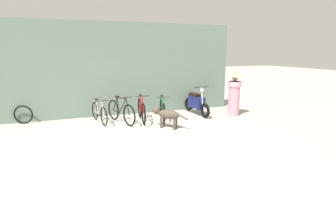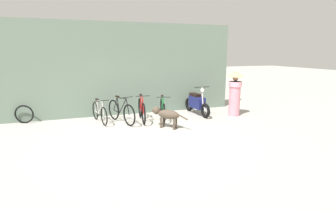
{
  "view_description": "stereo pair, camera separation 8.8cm",
  "coord_description": "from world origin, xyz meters",
  "px_view_note": "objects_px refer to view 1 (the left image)",
  "views": [
    {
      "loc": [
        -1.81,
        -6.69,
        2.33
      ],
      "look_at": [
        1.01,
        1.07,
        0.65
      ],
      "focal_mm": 28.0,
      "sensor_mm": 36.0,
      "label": 1
    },
    {
      "loc": [
        -1.73,
        -6.72,
        2.33
      ],
      "look_at": [
        1.01,
        1.07,
        0.65
      ],
      "focal_mm": 28.0,
      "sensor_mm": 36.0,
      "label": 2
    }
  ],
  "objects_px": {
    "bicycle_2": "(142,110)",
    "bicycle_3": "(162,109)",
    "bicycle_1": "(121,112)",
    "bicycle_0": "(99,113)",
    "motorcycle": "(196,103)",
    "stray_dog": "(166,114)",
    "person_in_robes": "(234,91)",
    "spare_tire_left": "(23,115)"
  },
  "relations": [
    {
      "from": "motorcycle",
      "to": "stray_dog",
      "type": "relative_size",
      "value": 1.78
    },
    {
      "from": "bicycle_1",
      "to": "bicycle_0",
      "type": "bearing_deg",
      "value": -132.63
    },
    {
      "from": "spare_tire_left",
      "to": "motorcycle",
      "type": "bearing_deg",
      "value": -7.12
    },
    {
      "from": "bicycle_1",
      "to": "stray_dog",
      "type": "xyz_separation_m",
      "value": [
        1.22,
        -1.08,
        0.06
      ]
    },
    {
      "from": "bicycle_3",
      "to": "spare_tire_left",
      "type": "height_order",
      "value": "bicycle_3"
    },
    {
      "from": "person_in_robes",
      "to": "bicycle_0",
      "type": "bearing_deg",
      "value": 11.85
    },
    {
      "from": "bicycle_1",
      "to": "motorcycle",
      "type": "bearing_deg",
      "value": 74.84
    },
    {
      "from": "bicycle_2",
      "to": "stray_dog",
      "type": "height_order",
      "value": "bicycle_2"
    },
    {
      "from": "bicycle_2",
      "to": "motorcycle",
      "type": "relative_size",
      "value": 0.94
    },
    {
      "from": "bicycle_1",
      "to": "bicycle_2",
      "type": "distance_m",
      "value": 0.71
    },
    {
      "from": "bicycle_0",
      "to": "person_in_robes",
      "type": "bearing_deg",
      "value": 70.02
    },
    {
      "from": "bicycle_0",
      "to": "motorcycle",
      "type": "bearing_deg",
      "value": 77.23
    },
    {
      "from": "bicycle_2",
      "to": "bicycle_3",
      "type": "relative_size",
      "value": 1.06
    },
    {
      "from": "stray_dog",
      "to": "bicycle_3",
      "type": "bearing_deg",
      "value": -53.85
    },
    {
      "from": "bicycle_2",
      "to": "bicycle_1",
      "type": "bearing_deg",
      "value": -82.67
    },
    {
      "from": "bicycle_1",
      "to": "motorcycle",
      "type": "xyz_separation_m",
      "value": [
        2.9,
        0.24,
        0.05
      ]
    },
    {
      "from": "bicycle_2",
      "to": "motorcycle",
      "type": "distance_m",
      "value": 2.21
    },
    {
      "from": "bicycle_3",
      "to": "bicycle_1",
      "type": "bearing_deg",
      "value": -77.26
    },
    {
      "from": "bicycle_1",
      "to": "spare_tire_left",
      "type": "distance_m",
      "value": 3.2
    },
    {
      "from": "bicycle_2",
      "to": "motorcycle",
      "type": "bearing_deg",
      "value": 102.64
    },
    {
      "from": "bicycle_0",
      "to": "bicycle_3",
      "type": "bearing_deg",
      "value": 70.04
    },
    {
      "from": "stray_dog",
      "to": "person_in_robes",
      "type": "bearing_deg",
      "value": -117.77
    },
    {
      "from": "bicycle_0",
      "to": "stray_dog",
      "type": "relative_size",
      "value": 1.53
    },
    {
      "from": "person_in_robes",
      "to": "spare_tire_left",
      "type": "xyz_separation_m",
      "value": [
        -7.16,
        1.36,
        -0.62
      ]
    },
    {
      "from": "stray_dog",
      "to": "bicycle_0",
      "type": "bearing_deg",
      "value": 12.77
    },
    {
      "from": "stray_dog",
      "to": "motorcycle",
      "type": "bearing_deg",
      "value": -93.1
    },
    {
      "from": "bicycle_0",
      "to": "bicycle_3",
      "type": "distance_m",
      "value": 2.15
    },
    {
      "from": "bicycle_0",
      "to": "spare_tire_left",
      "type": "xyz_separation_m",
      "value": [
        -2.36,
        0.7,
        -0.03
      ]
    },
    {
      "from": "stray_dog",
      "to": "person_in_robes",
      "type": "distance_m",
      "value": 3.03
    },
    {
      "from": "motorcycle",
      "to": "spare_tire_left",
      "type": "relative_size",
      "value": 2.9
    },
    {
      "from": "bicycle_3",
      "to": "spare_tire_left",
      "type": "distance_m",
      "value": 4.6
    },
    {
      "from": "bicycle_1",
      "to": "bicycle_3",
      "type": "xyz_separation_m",
      "value": [
        1.45,
        -0.01,
        -0.03
      ]
    },
    {
      "from": "bicycle_3",
      "to": "stray_dog",
      "type": "bearing_deg",
      "value": 0.69
    },
    {
      "from": "bicycle_0",
      "to": "spare_tire_left",
      "type": "height_order",
      "value": "bicycle_0"
    },
    {
      "from": "bicycle_2",
      "to": "person_in_robes",
      "type": "height_order",
      "value": "person_in_robes"
    },
    {
      "from": "bicycle_3",
      "to": "person_in_robes",
      "type": "bearing_deg",
      "value": 95.26
    },
    {
      "from": "spare_tire_left",
      "to": "person_in_robes",
      "type": "bearing_deg",
      "value": -10.78
    },
    {
      "from": "person_in_robes",
      "to": "spare_tire_left",
      "type": "distance_m",
      "value": 7.32
    },
    {
      "from": "bicycle_2",
      "to": "bicycle_3",
      "type": "xyz_separation_m",
      "value": [
        0.75,
        -0.02,
        -0.03
      ]
    },
    {
      "from": "bicycle_1",
      "to": "bicycle_3",
      "type": "distance_m",
      "value": 1.45
    },
    {
      "from": "bicycle_0",
      "to": "spare_tire_left",
      "type": "distance_m",
      "value": 2.46
    },
    {
      "from": "bicycle_3",
      "to": "motorcycle",
      "type": "xyz_separation_m",
      "value": [
        1.44,
        0.25,
        0.08
      ]
    }
  ]
}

